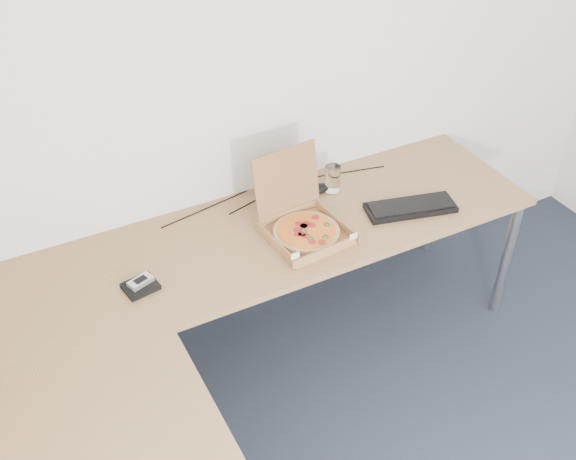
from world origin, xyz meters
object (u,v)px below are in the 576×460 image
desk (238,326)px  wallet (141,286)px  drinking_glass (333,178)px  keyboard (410,208)px  pizza_box (304,227)px

desk → wallet: size_ratio=19.30×
drinking_glass → keyboard: 0.39m
desk → keyboard: keyboard is taller
wallet → pizza_box: bearing=-8.6°
drinking_glass → pizza_box: bearing=-139.7°
desk → keyboard: bearing=15.9°
desk → pizza_box: pizza_box is taller
desk → keyboard: (1.00, 0.28, 0.04)m
drinking_glass → wallet: (-1.03, -0.25, -0.05)m
drinking_glass → wallet: size_ratio=1.00×
wallet → keyboard: bearing=-12.0°
desk → drinking_glass: bearing=37.9°
desk → wallet: bearing=127.9°
pizza_box → drinking_glass: pizza_box is taller
keyboard → wallet: bearing=-168.7°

